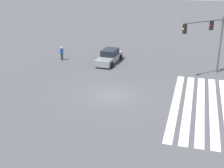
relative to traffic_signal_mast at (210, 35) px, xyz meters
The scene contains 5 objects.
ground_plane 11.36m from the traffic_signal_mast, 135.00° to the left, with size 149.90×149.90×0.00m, color #47474C.
crosswalk_markings 8.54m from the traffic_signal_mast, behind, with size 12.65×6.30×0.01m.
traffic_signal_mast is the anchor object (origin of this frame).
car_2 10.87m from the traffic_signal_mast, 82.89° to the left, with size 4.81×2.16×1.49m.
pedestrian 16.08m from the traffic_signal_mast, 87.10° to the left, with size 0.41×0.41×1.56m.
Camera 1 is at (-23.02, -6.40, 10.33)m, focal length 50.00 mm.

